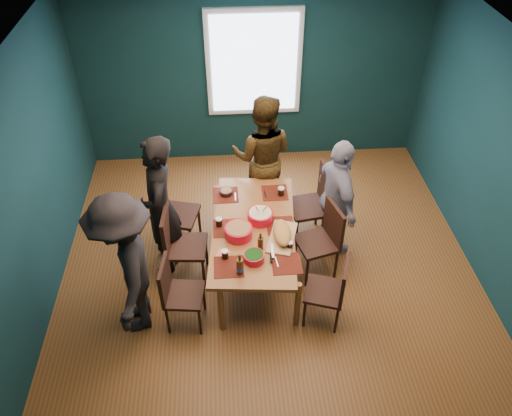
{
  "coord_description": "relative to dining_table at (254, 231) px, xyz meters",
  "views": [
    {
      "loc": [
        -0.47,
        -4.18,
        4.54
      ],
      "look_at": [
        -0.15,
        0.05,
        0.94
      ],
      "focal_mm": 35.0,
      "sensor_mm": 36.0,
      "label": 1
    }
  ],
  "objects": [
    {
      "name": "bowl_salad",
      "position": [
        -0.18,
        -0.14,
        0.13
      ],
      "size": [
        0.31,
        0.31,
        0.13
      ],
      "color": "red",
      "rests_on": "dining_table"
    },
    {
      "name": "chair_left_far",
      "position": [
        -1.0,
        0.53,
        -0.03
      ],
      "size": [
        0.57,
        0.57,
        1.03
      ],
      "rotation": [
        0.0,
        0.0,
        -0.25
      ],
      "color": "black",
      "rests_on": "floor"
    },
    {
      "name": "bowl_dumpling",
      "position": [
        0.08,
        0.11,
        0.13
      ],
      "size": [
        0.29,
        0.29,
        0.27
      ],
      "color": "red",
      "rests_on": "dining_table"
    },
    {
      "name": "cola_glass_b",
      "position": [
        0.37,
        -0.37,
        0.12
      ],
      "size": [
        0.06,
        0.06,
        0.09
      ],
      "color": "black",
      "rests_on": "dining_table"
    },
    {
      "name": "chair_left_near",
      "position": [
        -0.87,
        -0.7,
        -0.12
      ],
      "size": [
        0.45,
        0.45,
        0.89
      ],
      "rotation": [
        0.0,
        0.0,
        -0.12
      ],
      "color": "black",
      "rests_on": "floor"
    },
    {
      "name": "beer_bottle_a",
      "position": [
        -0.19,
        -0.69,
        0.17
      ],
      "size": [
        0.07,
        0.07,
        0.28
      ],
      "color": "#40240B",
      "rests_on": "dining_table"
    },
    {
      "name": "person_right",
      "position": [
        1.01,
        0.31,
        0.16
      ],
      "size": [
        0.56,
        0.98,
        1.58
      ],
      "primitive_type": "imported",
      "rotation": [
        0.0,
        0.0,
        1.77
      ],
      "color": "white",
      "rests_on": "floor"
    },
    {
      "name": "room",
      "position": [
        0.18,
        0.27,
        0.74
      ],
      "size": [
        5.01,
        5.01,
        2.71
      ],
      "color": "brown",
      "rests_on": "ground"
    },
    {
      "name": "napkin_c",
      "position": [
        0.35,
        -0.67,
        0.07
      ],
      "size": [
        0.15,
        0.15,
        0.0
      ],
      "primitive_type": "cube",
      "rotation": [
        0.0,
        0.0,
        0.21
      ],
      "color": "#E76961",
      "rests_on": "dining_table"
    },
    {
      "name": "napkin_b",
      "position": [
        -0.36,
        -0.4,
        0.07
      ],
      "size": [
        0.17,
        0.17,
        0.0
      ],
      "primitive_type": "cube",
      "rotation": [
        0.0,
        0.0,
        -0.46
      ],
      "color": "#E76961",
      "rests_on": "dining_table"
    },
    {
      "name": "chair_right_mid",
      "position": [
        0.82,
        -0.06,
        -0.07
      ],
      "size": [
        0.54,
        0.54,
        0.97
      ],
      "rotation": [
        0.0,
        0.0,
        0.27
      ],
      "color": "black",
      "rests_on": "floor"
    },
    {
      "name": "small_bowl",
      "position": [
        -0.29,
        0.62,
        0.1
      ],
      "size": [
        0.16,
        0.16,
        0.07
      ],
      "color": "black",
      "rests_on": "dining_table"
    },
    {
      "name": "bowl_herbs",
      "position": [
        -0.04,
        -0.52,
        0.12
      ],
      "size": [
        0.22,
        0.22,
        0.1
      ],
      "color": "red",
      "rests_on": "dining_table"
    },
    {
      "name": "beer_bottle_b",
      "position": [
        0.05,
        -0.37,
        0.16
      ],
      "size": [
        0.06,
        0.06,
        0.25
      ],
      "color": "#40240B",
      "rests_on": "dining_table"
    },
    {
      "name": "cutting_board",
      "position": [
        0.3,
        -0.21,
        0.13
      ],
      "size": [
        0.41,
        0.69,
        0.15
      ],
      "rotation": [
        0.0,
        0.0,
        -0.29
      ],
      "color": "tan",
      "rests_on": "dining_table"
    },
    {
      "name": "napkin_a",
      "position": [
        0.33,
        0.09,
        0.07
      ],
      "size": [
        0.17,
        0.17,
        0.0
      ],
      "primitive_type": "cube",
      "rotation": [
        0.0,
        0.0,
        0.52
      ],
      "color": "#E76961",
      "rests_on": "dining_table"
    },
    {
      "name": "chair_right_far",
      "position": [
        0.82,
        0.55,
        -0.03
      ],
      "size": [
        0.54,
        0.54,
        1.04
      ],
      "rotation": [
        0.0,
        0.0,
        0.16
      ],
      "color": "black",
      "rests_on": "floor"
    },
    {
      "name": "person_back",
      "position": [
        0.2,
        1.18,
        0.22
      ],
      "size": [
        0.95,
        0.81,
        1.71
      ],
      "primitive_type": "imported",
      "rotation": [
        0.0,
        0.0,
        2.93
      ],
      "color": "black",
      "rests_on": "floor"
    },
    {
      "name": "cola_glass_c",
      "position": [
        0.38,
        0.55,
        0.13
      ],
      "size": [
        0.08,
        0.08,
        0.11
      ],
      "color": "black",
      "rests_on": "dining_table"
    },
    {
      "name": "person_far_left",
      "position": [
        -1.05,
        0.2,
        0.26
      ],
      "size": [
        0.46,
        0.67,
        1.79
      ],
      "primitive_type": "imported",
      "rotation": [
        0.0,
        0.0,
        4.76
      ],
      "color": "black",
      "rests_on": "floor"
    },
    {
      "name": "dining_table",
      "position": [
        0.0,
        0.0,
        0.0
      ],
      "size": [
        1.09,
        1.92,
        0.7
      ],
      "rotation": [
        0.0,
        0.0,
        -0.09
      ],
      "color": "olive",
      "rests_on": "floor"
    },
    {
      "name": "chair_left_mid",
      "position": [
        -0.87,
        -0.04,
        -0.06
      ],
      "size": [
        0.48,
        0.48,
        0.99
      ],
      "rotation": [
        0.0,
        0.0,
        -0.08
      ],
      "color": "black",
      "rests_on": "floor"
    },
    {
      "name": "cola_glass_d",
      "position": [
        -0.39,
        0.05,
        0.13
      ],
      "size": [
        0.08,
        0.08,
        0.11
      ],
      "color": "black",
      "rests_on": "dining_table"
    },
    {
      "name": "person_near_left",
      "position": [
        -1.32,
        -0.66,
        0.23
      ],
      "size": [
        0.76,
        1.18,
        1.73
      ],
      "primitive_type": "imported",
      "rotation": [
        0.0,
        0.0,
        4.82
      ],
      "color": "black",
      "rests_on": "floor"
    },
    {
      "name": "chair_right_near",
      "position": [
        0.78,
        -0.8,
        -0.12
      ],
      "size": [
        0.51,
        0.51,
        0.89
      ],
      "rotation": [
        0.0,
        0.0,
        -0.32
      ],
      "color": "black",
      "rests_on": "floor"
    },
    {
      "name": "cola_glass_a",
      "position": [
        -0.34,
        -0.46,
        0.12
      ],
      "size": [
        0.08,
        0.08,
        0.11
      ],
      "color": "black",
      "rests_on": "dining_table"
    }
  ]
}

